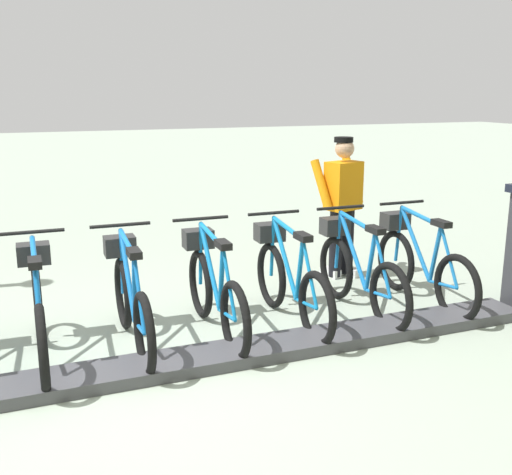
# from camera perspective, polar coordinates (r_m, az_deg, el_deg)

# --- Properties ---
(ground_plane) EXTENTS (60.00, 60.00, 0.00)m
(ground_plane) POSITION_cam_1_polar(r_m,az_deg,el_deg) (5.00, -12.07, -12.68)
(ground_plane) COLOR #9FAE9C
(dock_rail_base) EXTENTS (0.44, 7.59, 0.10)m
(dock_rail_base) POSITION_cam_1_polar(r_m,az_deg,el_deg) (4.98, -12.10, -12.16)
(dock_rail_base) COLOR #47474C
(dock_rail_base) RESTS_ON ground
(bike_docked_0) EXTENTS (1.72, 0.54, 1.02)m
(bike_docked_0) POSITION_cam_1_polar(r_m,az_deg,el_deg) (6.62, 15.05, -2.29)
(bike_docked_0) COLOR black
(bike_docked_0) RESTS_ON ground
(bike_docked_1) EXTENTS (1.72, 0.54, 1.02)m
(bike_docked_1) POSITION_cam_1_polar(r_m,az_deg,el_deg) (6.21, 9.44, -3.05)
(bike_docked_1) COLOR black
(bike_docked_1) RESTS_ON ground
(bike_docked_2) EXTENTS (1.72, 0.54, 1.02)m
(bike_docked_2) POSITION_cam_1_polar(r_m,az_deg,el_deg) (5.86, 3.09, -3.88)
(bike_docked_2) COLOR black
(bike_docked_2) RESTS_ON ground
(bike_docked_3) EXTENTS (1.72, 0.54, 1.02)m
(bike_docked_3) POSITION_cam_1_polar(r_m,az_deg,el_deg) (5.60, -3.96, -4.74)
(bike_docked_3) COLOR black
(bike_docked_3) RESTS_ON ground
(bike_docked_4) EXTENTS (1.72, 0.54, 1.02)m
(bike_docked_4) POSITION_cam_1_polar(r_m,az_deg,el_deg) (5.43, -11.58, -5.59)
(bike_docked_4) COLOR black
(bike_docked_4) RESTS_ON ground
(bike_docked_5) EXTENTS (1.72, 0.54, 1.02)m
(bike_docked_5) POSITION_cam_1_polar(r_m,az_deg,el_deg) (5.37, -19.57, -6.36)
(bike_docked_5) COLOR black
(bike_docked_5) RESTS_ON ground
(worker_near_rack) EXTENTS (0.53, 0.69, 1.66)m
(worker_near_rack) POSITION_cam_1_polar(r_m,az_deg,el_deg) (7.26, 8.03, 3.31)
(worker_near_rack) COLOR white
(worker_near_rack) RESTS_ON ground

